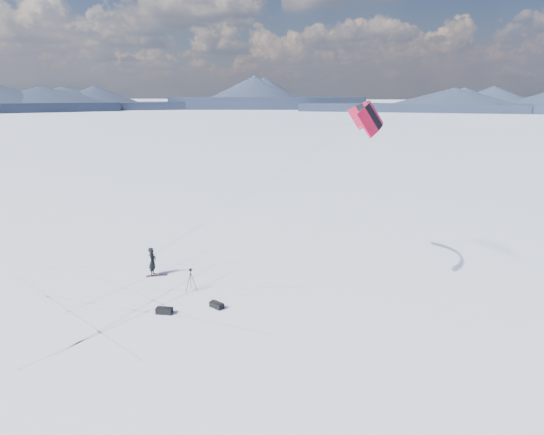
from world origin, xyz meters
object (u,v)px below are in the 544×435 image
at_px(gear_bag_a, 164,311).
at_px(gear_bag_b, 217,305).
at_px(snowboard, 157,275).
at_px(tripod, 191,277).
at_px(snowkiter, 154,275).

bearing_deg(gear_bag_a, gear_bag_b, 21.72).
bearing_deg(gear_bag_b, snowboard, 173.68).
xyz_separation_m(snowboard, tripod, (3.27, -1.21, 0.89)).
relative_size(snowkiter, tripod, 1.33).
height_order(snowkiter, tripod, tripod).
xyz_separation_m(snowkiter, gear_bag_b, (5.96, -2.63, 0.16)).
bearing_deg(gear_bag_a, snowboard, 115.44).
xyz_separation_m(snowkiter, snowboard, (0.26, -0.01, 0.02)).
distance_m(snowboard, tripod, 3.60).
relative_size(snowboard, gear_bag_b, 1.49).
bearing_deg(tripod, gear_bag_b, -34.17).
height_order(snowkiter, gear_bag_a, snowkiter).
xyz_separation_m(snowkiter, tripod, (3.54, -1.21, 0.91)).
distance_m(snowboard, gear_bag_b, 6.28).
bearing_deg(snowboard, gear_bag_b, -57.39).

